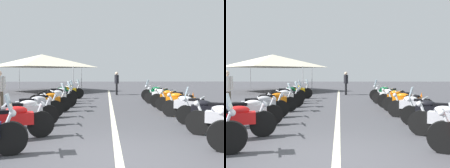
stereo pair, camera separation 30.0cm
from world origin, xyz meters
The scene contains 20 objects.
ground_plane centered at (0.00, 0.00, 0.00)m, with size 80.00×80.00×0.00m, color #424247.
lane_centre_stripe centered at (6.13, 0.00, 0.00)m, with size 23.52×0.16×0.01m, color beige.
motorcycle_left_row_1 centered at (1.45, 2.59, 0.47)m, with size 1.02×2.07×1.01m.
motorcycle_left_row_2 centered at (2.90, 2.74, 0.46)m, with size 0.93×2.09×1.00m.
motorcycle_left_row_3 centered at (4.19, 2.80, 0.45)m, with size 1.04×2.04×0.99m.
motorcycle_left_row_4 centered at (5.59, 2.63, 0.46)m, with size 0.95×1.89×1.20m.
motorcycle_left_row_5 centered at (6.88, 2.65, 0.47)m, with size 1.01×2.08×1.22m.
motorcycle_left_row_6 centered at (8.20, 2.76, 0.46)m, with size 1.06×2.02×1.01m.
motorcycle_left_row_7 centered at (9.34, 2.85, 0.47)m, with size 0.88×2.02×1.22m.
motorcycle_left_row_8 centered at (10.78, 2.66, 0.47)m, with size 0.96×2.07×1.22m.
motorcycle_right_row_2 centered at (2.91, -2.87, 0.46)m, with size 0.99×1.86×1.20m.
motorcycle_right_row_3 centered at (4.16, -2.73, 0.45)m, with size 1.25×1.80×0.99m.
motorcycle_right_row_4 centered at (5.54, -2.81, 0.45)m, with size 1.22×1.91×0.99m.
motorcycle_right_row_5 centered at (6.70, -2.79, 0.46)m, with size 1.01×1.96×1.01m.
motorcycle_right_row_6 centered at (8.00, -2.64, 0.45)m, with size 1.23×1.75×0.98m.
motorcycle_right_row_7 centered at (9.47, -2.77, 0.48)m, with size 0.97×2.00×1.23m.
traffic_cone_1 centered at (8.31, -4.34, 0.29)m, with size 0.36×0.36×0.61m.
bystander_0 centered at (5.78, 4.67, 1.01)m, with size 0.32×0.53×1.72m.
bystander_1 centered at (13.57, -0.54, 0.99)m, with size 0.53×0.32×1.69m.
event_tent centered at (16.95, 5.75, 2.65)m, with size 6.82×6.82×3.20m.
Camera 2 is at (-4.53, -0.06, 1.65)m, focal length 39.60 mm.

